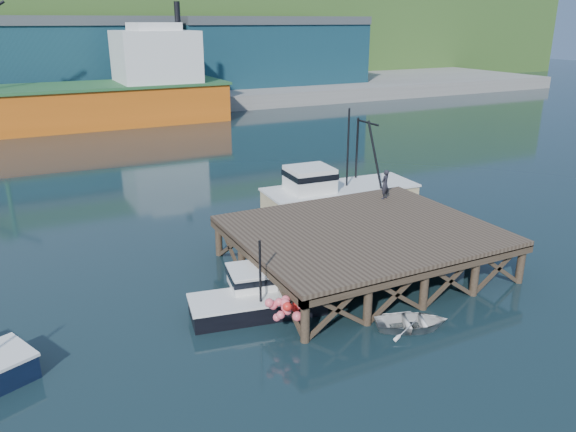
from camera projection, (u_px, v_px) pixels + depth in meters
ground at (260, 291)px, 25.52m from camera, size 300.00×300.00×0.00m
wharf at (364, 233)px, 27.07m from camera, size 12.00×10.00×2.62m
far_quay at (69, 95)px, 84.15m from camera, size 160.00×40.00×2.00m
warehouse_mid at (68, 59)px, 78.13m from camera, size 28.00×16.00×9.00m
warehouse_right at (264, 54)px, 90.91m from camera, size 30.00×16.00×9.00m
cargo_ship at (9, 101)px, 61.25m from camera, size 55.50×10.00×13.75m
hillside at (43, 24)px, 106.12m from camera, size 220.00×50.00×22.00m
boat_black at (256, 297)px, 23.56m from camera, size 5.91×4.91×3.49m
trawler at (338, 192)px, 35.50m from camera, size 10.02×4.07×6.58m
dinghy at (412, 322)px, 22.26m from camera, size 3.49×3.02×0.61m
dockworker at (385, 184)px, 31.35m from camera, size 0.72×0.61×1.67m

